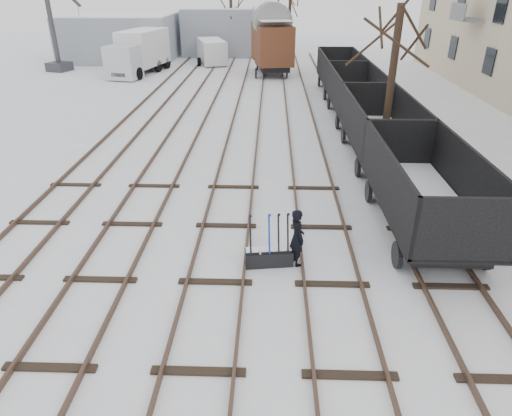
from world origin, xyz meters
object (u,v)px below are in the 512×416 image
Objects in this scene: lorry at (139,52)px; crane at (56,44)px; ground_frame at (269,256)px; freight_wagon_a at (423,201)px; panel_van at (212,51)px; worker at (297,237)px; box_van_wagon at (272,42)px.

crane is at bearing -176.90° from lorry.
freight_wagon_a is at bearing 16.55° from ground_frame.
panel_van reaches higher than ground_frame.
freight_wagon_a reaches higher than worker.
box_van_wagon is 1.15× the size of panel_van.
box_van_wagon is 7.58m from panel_van.
panel_van is at bearing 108.12° from freight_wagon_a.
ground_frame is at bearing -40.14° from crane.
worker is at bearing -54.85° from lorry.
worker is at bearing -38.99° from crane.
worker is 30.03m from lorry.
crane is (-7.24, 1.21, 0.41)m from lorry.
crane is at bearing 13.78° from worker.
lorry is 1.48× the size of panel_van.
panel_van is 13.17m from crane.
lorry is at bearing 8.55° from crane.
lorry reaches higher than worker.
crane reaches higher than box_van_wagon.
ground_frame is 0.25× the size of box_van_wagon.
box_van_wagon is (-0.01, 28.04, 2.18)m from ground_frame.
worker is at bearing -97.75° from box_van_wagon.
box_van_wagon is 0.78× the size of lorry.
box_van_wagon is (-0.76, 27.94, 1.64)m from worker.
freight_wagon_a is (4.63, 2.07, 0.72)m from ground_frame.
ground_frame is 28.12m from box_van_wagon.
crane reaches higher than lorry.
box_van_wagon is 10.78m from lorry.
panel_van is at bearing 35.96° from crane.
worker is 4.36m from freight_wagon_a.
box_van_wagon reaches higher than freight_wagon_a.
box_van_wagon is at bearing 100.14° from freight_wagon_a.
freight_wagon_a is 30.01m from lorry.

